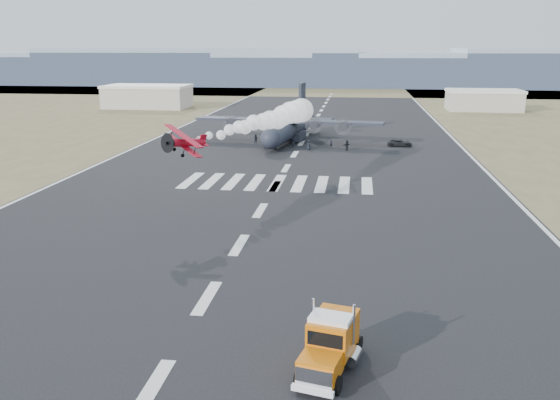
% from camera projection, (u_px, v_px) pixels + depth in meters
% --- Properties ---
extents(ground, '(500.00, 500.00, 0.00)m').
position_uv_depth(ground, '(152.00, 389.00, 31.79)').
color(ground, black).
rests_on(ground, ground).
extents(scrub_far, '(500.00, 80.00, 0.00)m').
position_uv_depth(scrub_far, '(334.00, 89.00, 252.48)').
color(scrub_far, brown).
rests_on(scrub_far, ground).
extents(runway_markings, '(60.00, 260.00, 0.01)m').
position_uv_depth(runway_markings, '(286.00, 168.00, 89.36)').
color(runway_markings, silver).
rests_on(runway_markings, ground).
extents(ridge_seg_b, '(150.00, 50.00, 15.00)m').
position_uv_depth(ridge_seg_b, '(76.00, 68.00, 295.80)').
color(ridge_seg_b, '#8190A4').
rests_on(ridge_seg_b, ground).
extents(ridge_seg_c, '(150.00, 50.00, 17.00)m').
position_uv_depth(ridge_seg_c, '(203.00, 66.00, 287.34)').
color(ridge_seg_c, '#8190A4').
rests_on(ridge_seg_c, ground).
extents(ridge_seg_d, '(150.00, 50.00, 13.00)m').
position_uv_depth(ridge_seg_d, '(337.00, 71.00, 279.63)').
color(ridge_seg_d, '#8190A4').
rests_on(ridge_seg_d, ground).
extents(ridge_seg_e, '(150.00, 50.00, 15.00)m').
position_uv_depth(ridge_seg_e, '(479.00, 70.00, 271.17)').
color(ridge_seg_e, '#8190A4').
rests_on(ridge_seg_e, ground).
extents(hangar_left, '(24.50, 14.50, 6.70)m').
position_uv_depth(hangar_left, '(148.00, 96.00, 176.63)').
color(hangar_left, '#A49E91').
rests_on(hangar_left, ground).
extents(hangar_right, '(20.50, 12.50, 5.90)m').
position_uv_depth(hangar_right, '(484.00, 100.00, 169.15)').
color(hangar_right, '#A49E91').
rests_on(hangar_right, ground).
extents(semi_truck, '(3.78, 7.51, 3.30)m').
position_uv_depth(semi_truck, '(331.00, 342.00, 33.44)').
color(semi_truck, black).
rests_on(semi_truck, ground).
extents(aerobatic_biplane, '(5.32, 5.24, 3.06)m').
position_uv_depth(aerobatic_biplane, '(185.00, 142.00, 60.41)').
color(aerobatic_biplane, red).
extents(smoke_trail, '(10.53, 28.98, 3.52)m').
position_uv_depth(smoke_trail, '(285.00, 115.00, 82.03)').
color(smoke_trail, white).
extents(transport_aircraft, '(36.56, 30.00, 10.55)m').
position_uv_depth(transport_aircraft, '(290.00, 127.00, 114.73)').
color(transport_aircraft, '#1E232E').
rests_on(transport_aircraft, ground).
extents(support_vehicle, '(4.62, 2.22, 1.27)m').
position_uv_depth(support_vehicle, '(400.00, 143.00, 108.70)').
color(support_vehicle, black).
rests_on(support_vehicle, ground).
extents(crew_a, '(0.57, 0.67, 1.71)m').
position_uv_depth(crew_a, '(265.00, 144.00, 106.03)').
color(crew_a, black).
rests_on(crew_a, ground).
extents(crew_b, '(0.89, 0.62, 1.70)m').
position_uv_depth(crew_b, '(256.00, 139.00, 112.06)').
color(crew_b, black).
rests_on(crew_b, ground).
extents(crew_c, '(1.16, 0.87, 1.64)m').
position_uv_depth(crew_c, '(293.00, 142.00, 108.06)').
color(crew_c, black).
rests_on(crew_c, ground).
extents(crew_d, '(0.85, 1.06, 1.62)m').
position_uv_depth(crew_d, '(275.00, 139.00, 112.40)').
color(crew_d, black).
rests_on(crew_d, ground).
extents(crew_e, '(0.95, 0.73, 1.73)m').
position_uv_depth(crew_e, '(309.00, 145.00, 104.97)').
color(crew_e, black).
rests_on(crew_e, ground).
extents(crew_f, '(1.52, 1.56, 1.77)m').
position_uv_depth(crew_f, '(347.00, 145.00, 104.45)').
color(crew_f, black).
rests_on(crew_f, ground).
extents(crew_g, '(0.72, 0.66, 1.59)m').
position_uv_depth(crew_g, '(331.00, 144.00, 106.96)').
color(crew_g, black).
rests_on(crew_g, ground).
extents(crew_h, '(0.95, 0.73, 1.72)m').
position_uv_depth(crew_h, '(266.00, 141.00, 108.87)').
color(crew_h, black).
rests_on(crew_h, ground).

